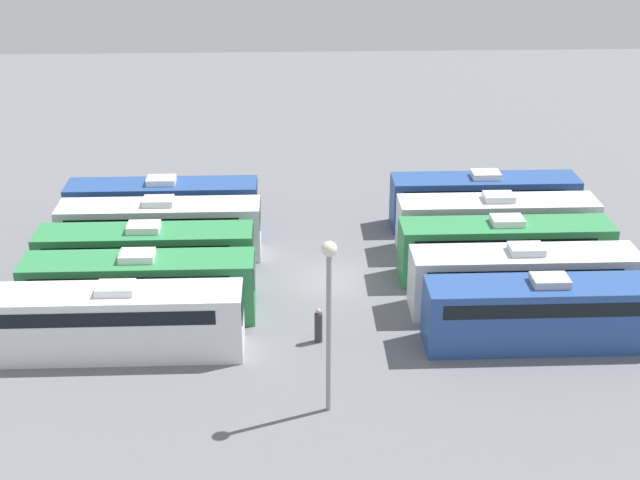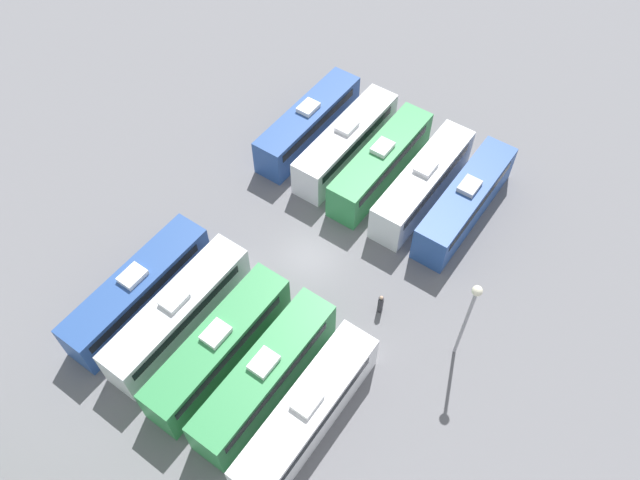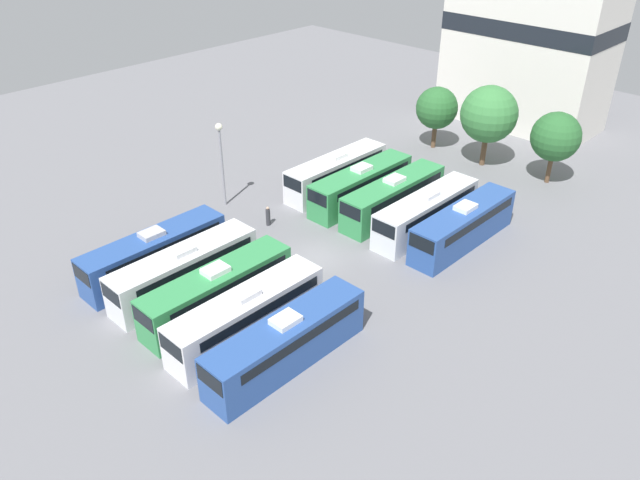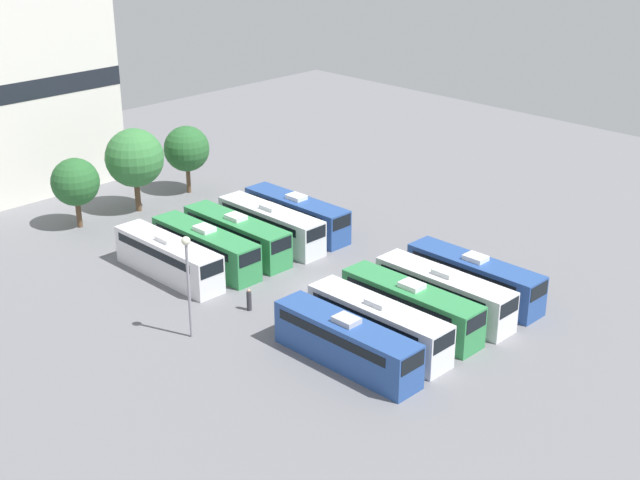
{
  "view_description": "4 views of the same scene",
  "coord_description": "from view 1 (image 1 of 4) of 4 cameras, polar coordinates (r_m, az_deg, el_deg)",
  "views": [
    {
      "loc": [
        -41.03,
        2.11,
        20.51
      ],
      "look_at": [
        0.35,
        0.41,
        2.11
      ],
      "focal_mm": 50.0,
      "sensor_mm": 36.0,
      "label": 1
    },
    {
      "loc": [
        -14.82,
        19.6,
        34.93
      ],
      "look_at": [
        -0.87,
        -0.09,
        2.55
      ],
      "focal_mm": 35.0,
      "sensor_mm": 36.0,
      "label": 2
    },
    {
      "loc": [
        27.37,
        -27.82,
        24.99
      ],
      "look_at": [
        1.53,
        -1.2,
        2.64
      ],
      "focal_mm": 35.0,
      "sensor_mm": 36.0,
      "label": 3
    },
    {
      "loc": [
        -43.04,
        -42.9,
        29.27
      ],
      "look_at": [
        1.21,
        0.93,
        3.19
      ],
      "focal_mm": 50.0,
      "sensor_mm": 36.0,
      "label": 4
    }
  ],
  "objects": [
    {
      "name": "bus_3",
      "position": [
        49.49,
        11.2,
        1.06
      ],
      "size": [
        2.45,
        10.79,
        3.35
      ],
      "color": "silver",
      "rests_on": "ground_plane"
    },
    {
      "name": "bus_5",
      "position": [
        39.8,
        -12.8,
        -5.0
      ],
      "size": [
        2.45,
        10.79,
        3.35
      ],
      "color": "silver",
      "rests_on": "ground_plane"
    },
    {
      "name": "light_pole",
      "position": [
        33.4,
        0.57,
        -3.71
      ],
      "size": [
        0.6,
        0.6,
        7.32
      ],
      "color": "gray",
      "rests_on": "ground_plane"
    },
    {
      "name": "ground_plane",
      "position": [
        45.92,
        0.53,
        -2.58
      ],
      "size": [
        110.91,
        110.91,
        0.0
      ],
      "primitive_type": "plane",
      "color": "slate"
    },
    {
      "name": "worker_person",
      "position": [
        40.08,
        -0.1,
        -5.55
      ],
      "size": [
        0.36,
        0.36,
        1.66
      ],
      "color": "#333338",
      "rests_on": "ground_plane"
    },
    {
      "name": "bus_2",
      "position": [
        46.5,
        11.7,
        -0.52
      ],
      "size": [
        2.45,
        10.79,
        3.35
      ],
      "color": "#338C4C",
      "rests_on": "ground_plane"
    },
    {
      "name": "bus_6",
      "position": [
        42.58,
        -11.5,
        -2.87
      ],
      "size": [
        2.45,
        10.79,
        3.35
      ],
      "color": "#338C4C",
      "rests_on": "ground_plane"
    },
    {
      "name": "bus_9",
      "position": [
        51.73,
        -10.04,
        2.18
      ],
      "size": [
        2.45,
        10.79,
        3.35
      ],
      "color": "#284C93",
      "rests_on": "ground_plane"
    },
    {
      "name": "bus_7",
      "position": [
        45.6,
        -11.11,
        -0.97
      ],
      "size": [
        2.45,
        10.79,
        3.35
      ],
      "color": "#338C4C",
      "rests_on": "ground_plane"
    },
    {
      "name": "bus_8",
      "position": [
        48.74,
        -10.22,
        0.78
      ],
      "size": [
        2.45,
        10.79,
        3.35
      ],
      "color": "silver",
      "rests_on": "ground_plane"
    },
    {
      "name": "bus_1",
      "position": [
        43.47,
        12.85,
        -2.42
      ],
      "size": [
        2.45,
        10.79,
        3.35
      ],
      "color": "silver",
      "rests_on": "ground_plane"
    },
    {
      "name": "bus_0",
      "position": [
        40.72,
        14.25,
        -4.46
      ],
      "size": [
        2.45,
        10.79,
        3.35
      ],
      "color": "#284C93",
      "rests_on": "ground_plane"
    },
    {
      "name": "bus_4",
      "position": [
        52.7,
        10.41,
        2.57
      ],
      "size": [
        2.45,
        10.79,
        3.35
      ],
      "color": "#284C93",
      "rests_on": "ground_plane"
    }
  ]
}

